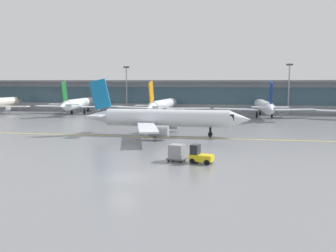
{
  "coord_description": "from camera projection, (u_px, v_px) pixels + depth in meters",
  "views": [
    {
      "loc": [
        11.49,
        -33.82,
        9.17
      ],
      "look_at": [
        0.8,
        17.52,
        3.0
      ],
      "focal_mm": 40.44,
      "sensor_mm": 36.0,
      "label": 1
    }
  ],
  "objects": [
    {
      "name": "apron_light_mast_2",
      "position": [
        289.0,
        87.0,
        105.33
      ],
      "size": [
        1.8,
        0.36,
        14.1
      ],
      "color": "gray",
      "rests_on": "ground_plane"
    },
    {
      "name": "taxiing_regional_jet",
      "position": [
        165.0,
        118.0,
        64.51
      ],
      "size": [
        29.28,
        27.27,
        9.71
      ],
      "rotation": [
        0.0,
        0.0,
        0.03
      ],
      "color": "silver",
      "rests_on": "ground_plane"
    },
    {
      "name": "cargo_dolly_lead",
      "position": [
        177.0,
        152.0,
        43.77
      ],
      "size": [
        2.39,
        2.0,
        1.94
      ],
      "rotation": [
        0.0,
        0.0,
        -0.21
      ],
      "color": "#595B60",
      "rests_on": "ground_plane"
    },
    {
      "name": "taxiway_centreline_stripe",
      "position": [
        165.0,
        137.0,
        62.84
      ],
      "size": [
        109.97,
        3.21,
        0.01
      ],
      "primitive_type": "cube",
      "rotation": [
        0.0,
        0.0,
        0.03
      ],
      "color": "yellow",
      "rests_on": "ground_plane"
    },
    {
      "name": "gate_airplane_3",
      "position": [
        264.0,
        106.0,
        97.5
      ],
      "size": [
        26.21,
        28.3,
        9.37
      ],
      "rotation": [
        0.0,
        0.0,
        1.66
      ],
      "color": "silver",
      "rests_on": "ground_plane"
    },
    {
      "name": "baggage_tug",
      "position": [
        200.0,
        155.0,
        42.67
      ],
      "size": [
        2.83,
        2.06,
        2.1
      ],
      "rotation": [
        0.0,
        0.0,
        -0.21
      ],
      "color": "yellow",
      "rests_on": "ground_plane"
    },
    {
      "name": "gate_airplane_1",
      "position": [
        79.0,
        104.0,
        109.21
      ],
      "size": [
        26.21,
        28.3,
        9.37
      ],
      "rotation": [
        0.0,
        0.0,
        1.66
      ],
      "color": "white",
      "rests_on": "ground_plane"
    },
    {
      "name": "gate_airplane_2",
      "position": [
        163.0,
        105.0,
        102.58
      ],
      "size": [
        26.29,
        28.27,
        9.37
      ],
      "rotation": [
        0.0,
        0.0,
        1.53
      ],
      "color": "white",
      "rests_on": "ground_plane"
    },
    {
      "name": "apron_light_mast_1",
      "position": [
        127.0,
        87.0,
        115.43
      ],
      "size": [
        1.8,
        0.36,
        13.78
      ],
      "color": "gray",
      "rests_on": "ground_plane"
    },
    {
      "name": "terminal_concourse",
      "position": [
        209.0,
        95.0,
        117.47
      ],
      "size": [
        201.16,
        11.0,
        9.6
      ],
      "color": "#8C939E",
      "rests_on": "ground_plane"
    },
    {
      "name": "ground_plane",
      "position": [
        123.0,
        178.0,
        36.29
      ],
      "size": [
        400.0,
        400.0,
        0.0
      ],
      "primitive_type": "plane",
      "color": "slate"
    }
  ]
}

